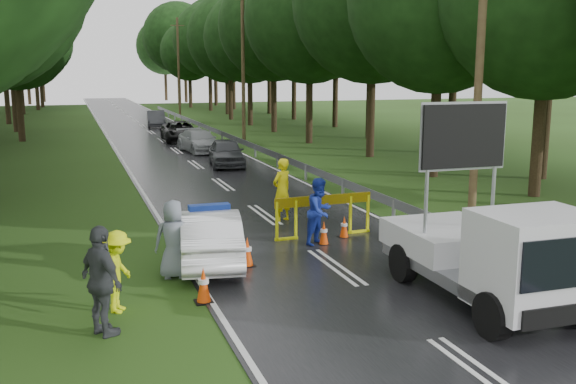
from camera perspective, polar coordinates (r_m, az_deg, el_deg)
name	(u,v)px	position (r m, az deg, el deg)	size (l,w,h in m)	color
ground	(335,267)	(15.68, 4.24, -6.69)	(160.00, 160.00, 0.00)	#243F12
road	(162,140)	(44.39, -11.12, 4.52)	(7.00, 140.00, 0.02)	black
guardrail	(217,131)	(44.65, -6.36, 5.39)	(0.12, 60.06, 0.70)	gray
utility_pole_near	(480,57)	(19.27, 16.70, 11.42)	(1.40, 0.24, 10.00)	#493322
utility_pole_mid	(243,64)	(43.20, -4.02, 11.24)	(1.40, 0.24, 10.00)	#493322
utility_pole_far	(179,66)	(68.65, -9.70, 10.94)	(1.40, 0.24, 10.00)	#493322
police_sedan	(210,237)	(15.91, -6.96, -3.96)	(2.05, 4.24, 1.47)	white
work_truck	(494,254)	(13.51, 17.83, -5.28)	(2.33, 5.06, 4.00)	gray
barrier	(324,205)	(18.22, 3.19, -1.20)	(2.95, 0.18, 1.22)	#E7EE0C
officer	(282,190)	(20.08, -0.54, 0.17)	(0.73, 0.48, 2.00)	#FFF00D
civilian	(320,211)	(17.48, 2.86, -1.72)	(0.89, 0.70, 1.84)	#182E9D
bystander_left	(117,272)	(13.08, -14.93, -6.86)	(1.06, 0.61, 1.64)	#E8FF0D
bystander_mid	(102,281)	(11.95, -16.22, -7.63)	(1.19, 0.50, 2.03)	#393C40
bystander_right	(174,239)	(14.88, -10.12, -4.16)	(0.89, 0.58, 1.81)	slate
queue_car_first	(226,152)	(31.99, -5.50, 3.52)	(1.61, 4.00, 1.36)	#383B3F
queue_car_second	(199,141)	(37.79, -7.88, 4.51)	(1.78, 4.38, 1.27)	#95989C
queue_car_third	(180,131)	(43.64, -9.57, 5.34)	(2.22, 4.80, 1.34)	black
queue_car_fourth	(156,119)	(55.19, -11.66, 6.39)	(1.43, 4.11, 1.35)	#3D3F45
cone_near_left	(203,285)	(13.37, -7.52, -8.22)	(0.36, 0.36, 0.76)	black
cone_center	(324,233)	(17.55, 3.20, -3.68)	(0.31, 0.31, 0.66)	black
cone_far	(344,227)	(18.31, 5.01, -3.13)	(0.30, 0.30, 0.64)	black
cone_left_mid	(247,252)	(15.64, -3.64, -5.37)	(0.35, 0.35, 0.74)	black
cone_right	(395,231)	(17.91, 9.51, -3.48)	(0.33, 0.33, 0.69)	black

